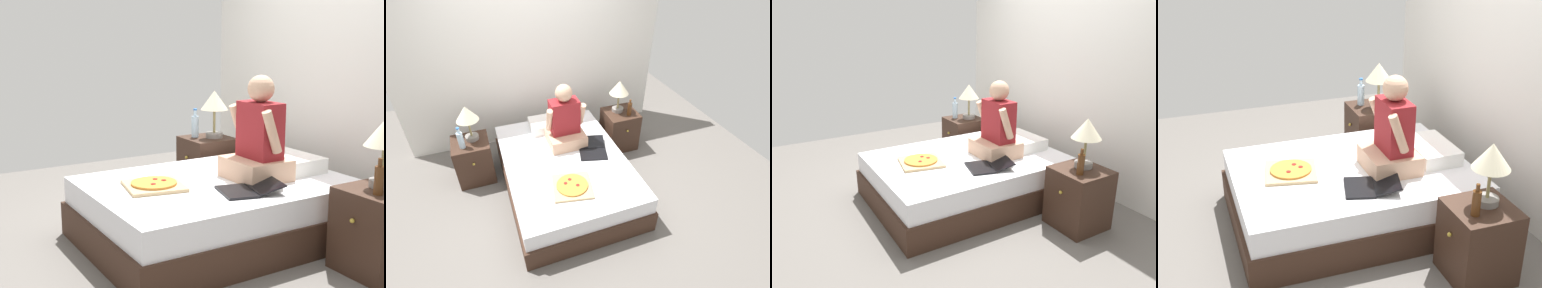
% 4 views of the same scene
% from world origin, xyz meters
% --- Properties ---
extents(ground_plane, '(5.68, 5.68, 0.00)m').
position_xyz_m(ground_plane, '(0.00, 0.00, 0.00)').
color(ground_plane, '#66605B').
extents(wall_back, '(3.68, 0.12, 2.50)m').
position_xyz_m(wall_back, '(0.00, 1.34, 1.25)').
color(wall_back, silver).
rests_on(wall_back, ground).
extents(bed, '(1.41, 1.95, 0.46)m').
position_xyz_m(bed, '(0.00, 0.00, 0.23)').
color(bed, '#382319').
rests_on(bed, ground).
extents(nightstand_left, '(0.44, 0.47, 0.56)m').
position_xyz_m(nightstand_left, '(-1.02, 0.57, 0.28)').
color(nightstand_left, '#382319').
rests_on(nightstand_left, ground).
extents(lamp_on_left_nightstand, '(0.26, 0.26, 0.45)m').
position_xyz_m(lamp_on_left_nightstand, '(-0.98, 0.62, 0.89)').
color(lamp_on_left_nightstand, gray).
rests_on(lamp_on_left_nightstand, nightstand_left).
extents(water_bottle, '(0.07, 0.07, 0.28)m').
position_xyz_m(water_bottle, '(-1.10, 0.48, 0.67)').
color(water_bottle, silver).
rests_on(water_bottle, nightstand_left).
extents(nightstand_right, '(0.44, 0.47, 0.56)m').
position_xyz_m(nightstand_right, '(1.02, 0.57, 0.28)').
color(nightstand_right, '#382319').
rests_on(nightstand_right, ground).
extents(beer_bottle, '(0.06, 0.06, 0.23)m').
position_xyz_m(beer_bottle, '(1.09, 0.47, 0.66)').
color(beer_bottle, '#512D14').
rests_on(beer_bottle, nightstand_right).
extents(pillow, '(0.52, 0.34, 0.12)m').
position_xyz_m(pillow, '(0.02, 0.70, 0.52)').
color(pillow, white).
rests_on(pillow, bed).
extents(person_seated, '(0.47, 0.40, 0.78)m').
position_xyz_m(person_seated, '(0.11, 0.30, 0.75)').
color(person_seated, tan).
rests_on(person_seated, bed).
extents(laptop, '(0.41, 0.48, 0.07)m').
position_xyz_m(laptop, '(0.36, 0.00, 0.48)').
color(laptop, black).
rests_on(laptop, bed).
extents(pizza_box, '(0.47, 0.47, 0.05)m').
position_xyz_m(pizza_box, '(-0.07, -0.49, 0.48)').
color(pizza_box, tan).
rests_on(pizza_box, bed).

